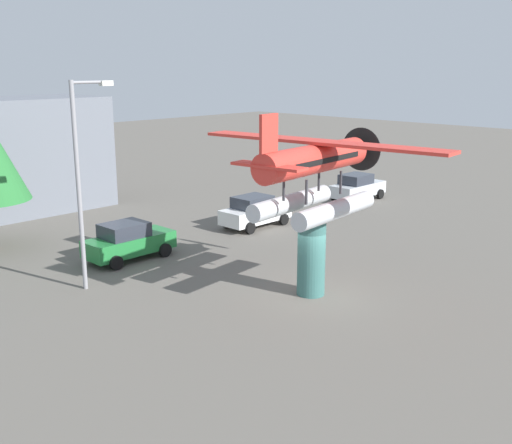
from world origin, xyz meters
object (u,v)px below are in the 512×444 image
Objects in this scene: car_far_white at (255,211)px; car_distant_silver at (357,187)px; floatplane_monument at (315,172)px; storefront_building at (8,157)px; display_pedestal at (311,255)px; car_mid_green at (128,241)px; streetlight_primary at (82,172)px.

car_distant_silver is at bearing 0.20° from car_far_white.
floatplane_monument is 22.12m from storefront_building.
floatplane_monument is at bearing -84.88° from storefront_building.
display_pedestal reaches higher than car_mid_green.
streetlight_primary is (-21.50, -2.02, 3.88)m from car_distant_silver.
car_far_white is 15.47m from storefront_building.
car_distant_silver is at bearing 0.00° from car_mid_green.
car_mid_green is at bearing 99.60° from floatplane_monument.
floatplane_monument is 11.37m from car_far_white.
floatplane_monument is 9.01m from streetlight_primary.
car_distant_silver is (15.83, 8.94, -0.72)m from display_pedestal.
storefront_building reaches higher than car_mid_green.
display_pedestal is 0.28× the size of storefront_building.
display_pedestal is 22.15m from storefront_building.
streetlight_primary is at bearing -174.62° from car_distant_silver.
car_mid_green is (-2.37, 8.94, -0.72)m from display_pedestal.
streetlight_primary reaches higher than floatplane_monument.
car_mid_green is 18.20m from car_distant_silver.
display_pedestal is 9.48m from streetlight_primary.
car_mid_green is (-2.50, 8.92, -3.99)m from floatplane_monument.
car_far_white is at bearing 56.04° from display_pedestal.
floatplane_monument is 2.49× the size of car_far_white.
floatplane_monument is at bearing -49.95° from streetlight_primary.
car_mid_green is 0.51× the size of streetlight_primary.
display_pedestal is 9.27m from car_mid_green.
car_far_white is at bearing -59.11° from storefront_building.
storefront_building is at bearing 75.75° from streetlight_primary.
streetlight_primary is at bearing -104.25° from storefront_building.
streetlight_primary is 15.62m from storefront_building.
display_pedestal is 10.76m from car_far_white.
car_distant_silver is (18.20, 0.00, 0.00)m from car_mid_green.
car_distant_silver is at bearing -36.48° from storefront_building.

